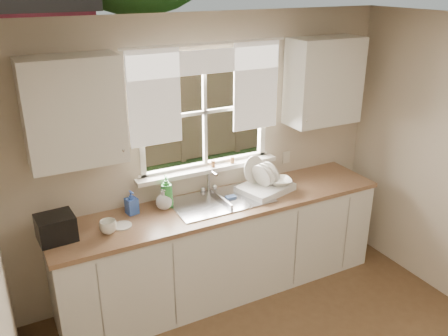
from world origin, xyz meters
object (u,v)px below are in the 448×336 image
dish_rack (265,185)px  cup (108,227)px  soap_bottle_a (167,191)px  black_appliance (56,228)px

dish_rack → cup: 1.49m
dish_rack → soap_bottle_a: bearing=172.6°
soap_bottle_a → dish_rack: bearing=-3.6°
dish_rack → cup: dish_rack is taller
dish_rack → cup: size_ratio=4.12×
soap_bottle_a → black_appliance: 0.95m
dish_rack → soap_bottle_a: dish_rack is taller
soap_bottle_a → black_appliance: soap_bottle_a is taller
cup → black_appliance: black_appliance is taller
dish_rack → soap_bottle_a: 0.93m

